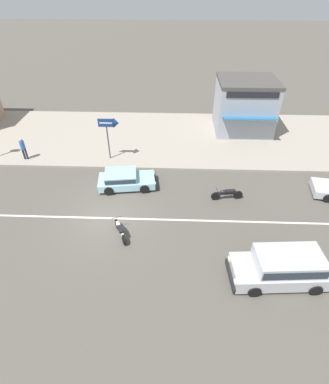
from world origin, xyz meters
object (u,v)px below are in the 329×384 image
at_px(motorcycle_0, 227,194).
at_px(motorcycle_1, 120,230).
at_px(hatchback_pale_blue_3, 125,179).
at_px(minivan_silver_2, 284,266).
at_px(arrow_signboard, 113,125).
at_px(shopfront_mid_block, 245,105).
at_px(pedestrian_near_clock, 23,147).

bearing_deg(motorcycle_0, motorcycle_1, -151.09).
bearing_deg(hatchback_pale_blue_3, motorcycle_1, -85.05).
relative_size(minivan_silver_2, arrow_signboard, 1.45).
bearing_deg(motorcycle_1, shopfront_mid_block, 56.96).
bearing_deg(arrow_signboard, shopfront_mid_block, 28.26).
bearing_deg(motorcycle_0, minivan_silver_2, -73.44).
bearing_deg(arrow_signboard, motorcycle_0, -30.38).
distance_m(motorcycle_0, motorcycle_1, 6.98).
xyz_separation_m(minivan_silver_2, shopfront_mid_block, (0.75, 15.74, 1.46)).
relative_size(motorcycle_0, arrow_signboard, 0.63).
height_order(minivan_silver_2, arrow_signboard, arrow_signboard).
bearing_deg(arrow_signboard, minivan_silver_2, -47.88).
distance_m(motorcycle_1, arrow_signboard, 8.31).
distance_m(minivan_silver_2, motorcycle_1, 8.26).
distance_m(minivan_silver_2, pedestrian_near_clock, 18.92).
relative_size(arrow_signboard, pedestrian_near_clock, 1.85).
bearing_deg(motorcycle_1, hatchback_pale_blue_3, 94.95).
xyz_separation_m(motorcycle_0, motorcycle_1, (-6.11, -3.38, -0.00)).
bearing_deg(shopfront_mid_block, arrow_signboard, -151.74).
xyz_separation_m(hatchback_pale_blue_3, motorcycle_0, (6.50, -1.12, -0.16)).
distance_m(motorcycle_0, arrow_signboard, 9.11).
distance_m(minivan_silver_2, shopfront_mid_block, 15.83).
distance_m(motorcycle_1, shopfront_mid_block, 15.91).
bearing_deg(minivan_silver_2, shopfront_mid_block, 87.26).
height_order(hatchback_pale_blue_3, motorcycle_0, hatchback_pale_blue_3).
relative_size(hatchback_pale_blue_3, motorcycle_0, 1.99).
relative_size(minivan_silver_2, motorcycle_0, 2.31).
bearing_deg(motorcycle_0, hatchback_pale_blue_3, 170.21).
relative_size(motorcycle_0, pedestrian_near_clock, 1.16).
xyz_separation_m(arrow_signboard, shopfront_mid_block, (10.09, 5.42, -0.50)).
bearing_deg(hatchback_pale_blue_3, motorcycle_0, -9.79).
relative_size(hatchback_pale_blue_3, arrow_signboard, 1.25).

